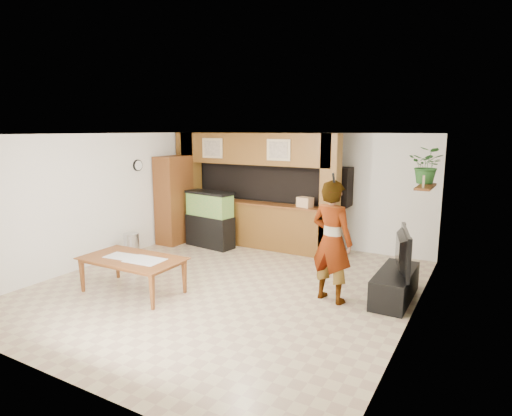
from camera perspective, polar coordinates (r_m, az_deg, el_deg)
The scene contains 21 objects.
floor at distance 7.56m, azimuth -3.86°, elevation -10.34°, with size 6.50×6.50×0.00m, color tan.
ceiling at distance 7.06m, azimuth -4.12°, elevation 9.79°, with size 6.50×6.50×0.00m, color white.
wall_back at distance 10.03m, azimuth 6.29°, elevation 2.49°, with size 6.00×6.00×0.00m, color silver.
wall_left at distance 9.18m, azimuth -19.83°, elevation 1.19°, with size 6.50×6.50×0.00m, color silver.
wall_right at distance 6.12m, azimuth 20.24°, elevation -3.24°, with size 6.50×6.50×0.00m, color silver.
partition at distance 9.90m, azimuth -0.18°, elevation 2.53°, with size 4.20×0.99×2.60m.
wall_clock at distance 9.76m, azimuth -15.47°, elevation 5.50°, with size 0.05×0.25×0.25m.
wall_shelf at distance 7.97m, azimuth 21.67°, elevation 2.66°, with size 0.25×0.90×0.04m, color brown.
pantry_cabinet at distance 10.30m, azimuth -10.86°, elevation 1.07°, with size 0.52×0.84×2.06m, color brown.
trash_can at distance 9.22m, azimuth -16.26°, elevation -5.01°, with size 0.31×0.31×0.58m, color #B2B2B7.
aquarium at distance 9.88m, azimuth -6.17°, elevation -1.58°, with size 1.16×0.44×1.29m.
tv_stand at distance 7.26m, azimuth 18.04°, elevation -9.78°, with size 0.51×1.39×0.46m, color black.
television at distance 7.09m, azimuth 18.30°, elevation -5.42°, with size 1.19×0.16×0.68m, color black.
photo_frame at distance 7.67m, azimuth 21.43°, elevation 3.31°, with size 0.03×0.15×0.20m, color tan.
potted_plant at distance 8.21m, azimuth 21.90°, elevation 5.30°, with size 0.59×0.51×0.66m, color #275E25.
person at distance 6.76m, azimuth 10.08°, elevation -4.40°, with size 0.70×0.46×1.93m, color #91764F.
microphone at distance 6.41m, azimuth 10.31°, elevation 3.95°, with size 0.04×0.04×0.16m, color black.
dining_table at distance 7.43m, azimuth -16.25°, elevation -8.66°, with size 1.70×0.95×0.60m, color brown.
newspaper_a at distance 7.16m, azimuth -14.59°, elevation -6.76°, with size 0.60×0.43×0.01m, color silver.
newspaper_b at distance 7.50m, azimuth -17.57°, elevation -6.13°, with size 0.48×0.35×0.01m, color silver.
counter_box at distance 9.18m, azimuth 6.55°, elevation 0.77°, with size 0.32×0.21×0.21m, color tan.
Camera 1 is at (3.90, -5.89, 2.68)m, focal length 30.00 mm.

